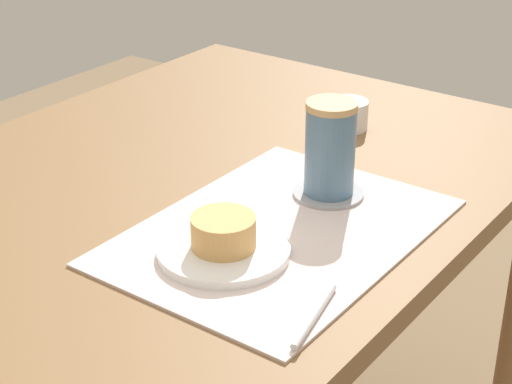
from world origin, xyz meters
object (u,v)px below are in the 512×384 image
dining_table (152,247)px  coffee_mug (331,148)px  pastry_plate (224,250)px  sugar_bowl (348,115)px  pastry (223,232)px

dining_table → coffee_mug: (0.17, -0.20, 0.15)m
pastry_plate → dining_table: bearing=73.2°
coffee_mug → pastry_plate: bearing=175.6°
dining_table → sugar_bowl: (0.42, -0.08, 0.10)m
dining_table → pastry_plate: 0.20m
dining_table → coffee_mug: 0.30m
coffee_mug → sugar_bowl: (0.25, 0.11, -0.05)m
pastry → sugar_bowl: bearing=11.6°
dining_table → pastry_plate: size_ratio=7.91×
sugar_bowl → pastry: bearing=-168.4°
pastry_plate → coffee_mug: coffee_mug is taller
coffee_mug → sugar_bowl: 0.28m
pastry_plate → coffee_mug: (0.23, -0.02, 0.07)m
coffee_mug → pastry: bearing=175.6°
pastry → coffee_mug: (0.23, -0.02, 0.04)m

